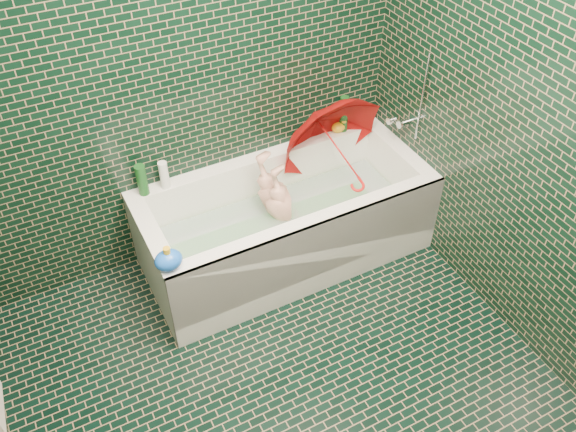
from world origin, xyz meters
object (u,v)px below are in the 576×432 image
umbrella (340,152)px  bath_toy (168,260)px  rubber_duck (339,126)px  child (282,213)px  bathtub (287,230)px

umbrella → bath_toy: (-1.22, -0.39, 0.02)m
bath_toy → rubber_duck: bearing=26.5°
umbrella → rubber_duck: umbrella is taller
child → umbrella: (0.42, 0.05, 0.28)m
rubber_duck → umbrella: bearing=-119.6°
bathtub → rubber_duck: bearing=31.6°
child → rubber_duck: (0.55, 0.28, 0.28)m
child → umbrella: umbrella is taller
child → rubber_duck: rubber_duck is taller
rubber_duck → bath_toy: bath_toy is taller
umbrella → rubber_duck: (0.13, 0.23, 0.01)m
child → bath_toy: bearing=-69.0°
bathtub → rubber_duck: 0.75m
child → rubber_duck: size_ratio=7.25×
rubber_duck → bath_toy: (-1.35, -0.63, 0.02)m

